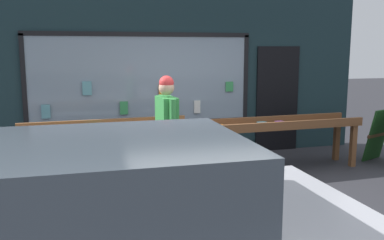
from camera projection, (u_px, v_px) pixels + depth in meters
The scene contains 7 objects.
ground_plane at pixel (221, 194), 6.11m from camera, with size 40.00×40.00×0.00m, color #2D2D33.
shopfront_facade at pixel (180, 71), 8.11m from camera, with size 7.28×0.29×3.29m.
display_table_left at pixel (107, 134), 6.51m from camera, with size 2.64×0.69×0.96m.
display_table_right at pixel (286, 128), 7.31m from camera, with size 2.64×0.72×0.88m.
person_browsing at pixel (167, 125), 6.07m from camera, with size 0.26×0.66×1.69m.
small_dog at pixel (192, 176), 6.07m from camera, with size 0.36×0.53×0.39m.
parked_car at pixel (79, 233), 3.09m from camera, with size 4.34×1.97×1.41m.
Camera 1 is at (-1.95, -5.53, 2.06)m, focal length 40.00 mm.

